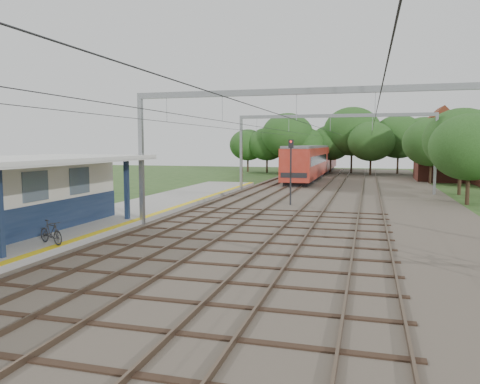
% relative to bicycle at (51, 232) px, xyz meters
% --- Properties ---
extents(ground, '(160.00, 160.00, 0.00)m').
position_rel_bicycle_xyz_m(ground, '(5.66, -8.40, -0.83)').
color(ground, '#2D4C1E').
rests_on(ground, ground).
extents(ballast_bed, '(18.00, 90.00, 0.10)m').
position_rel_bicycle_xyz_m(ballast_bed, '(9.66, 21.60, -0.78)').
color(ballast_bed, '#473D33').
rests_on(ballast_bed, ground).
extents(platform, '(5.00, 52.00, 0.35)m').
position_rel_bicycle_xyz_m(platform, '(-1.84, 5.60, -0.66)').
color(platform, gray).
rests_on(platform, ground).
extents(yellow_stripe, '(0.45, 52.00, 0.01)m').
position_rel_bicycle_xyz_m(yellow_stripe, '(0.41, 5.60, -0.48)').
color(yellow_stripe, yellow).
rests_on(yellow_stripe, platform).
extents(rail_tracks, '(11.80, 88.00, 0.15)m').
position_rel_bicycle_xyz_m(rail_tracks, '(7.16, 21.60, -0.66)').
color(rail_tracks, brown).
rests_on(rail_tracks, ballast_bed).
extents(catenary_system, '(17.22, 88.00, 7.00)m').
position_rel_bicycle_xyz_m(catenary_system, '(9.05, 16.88, 4.68)').
color(catenary_system, gray).
rests_on(catenary_system, ground).
extents(tree_band, '(31.72, 30.88, 8.82)m').
position_rel_bicycle_xyz_m(tree_band, '(9.51, 48.72, 4.09)').
color(tree_band, '#382619').
rests_on(tree_band, ground).
extents(house_far, '(8.00, 6.12, 8.66)m').
position_rel_bicycle_xyz_m(house_far, '(21.66, 43.60, 2.40)').
color(house_far, brown).
rests_on(house_far, ground).
extents(bicycle, '(1.66, 1.05, 0.97)m').
position_rel_bicycle_xyz_m(bicycle, '(0.00, 0.00, 0.00)').
color(bicycle, black).
rests_on(bicycle, platform).
extents(train, '(3.10, 38.64, 4.06)m').
position_rel_bicycle_xyz_m(train, '(5.16, 49.12, 1.43)').
color(train, black).
rests_on(train, ballast_bed).
extents(signal_post, '(0.34, 0.29, 4.67)m').
position_rel_bicycle_xyz_m(signal_post, '(7.01, 16.50, 2.19)').
color(signal_post, black).
rests_on(signal_post, ground).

